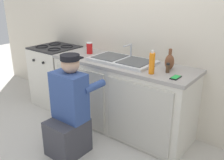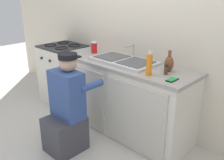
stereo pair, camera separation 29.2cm
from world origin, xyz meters
The scene contains 12 objects.
ground_plane centered at (0.00, 0.00, 0.00)m, with size 12.00×12.00×0.00m, color beige.
back_wall centered at (0.00, 0.65, 1.25)m, with size 6.00×0.10×2.50m, color beige.
counter_cabinet centered at (0.00, 0.29, 0.43)m, with size 1.80×0.62×0.86m.
countertop centered at (0.00, 0.30, 0.88)m, with size 1.84×0.62×0.04m, color #9E9993.
sink_double_basin centered at (0.00, 0.30, 0.91)m, with size 0.80×0.44×0.19m.
stove_range centered at (-1.24, 0.30, 0.45)m, with size 0.63×0.62×0.92m.
plumber_person centered at (-0.14, -0.47, 0.46)m, with size 0.42×0.61×1.10m.
soap_bottle_orange centered at (0.50, 0.12, 1.01)m, with size 0.06×0.06×0.25m.
spice_bottle_pepper centered at (0.62, 0.25, 0.95)m, with size 0.04×0.04×0.10m.
vase_decorative centered at (0.59, 0.36, 0.99)m, with size 0.10×0.10×0.23m.
soda_cup_red centered at (-0.58, 0.35, 0.97)m, with size 0.08×0.08×0.15m.
cell_phone centered at (0.76, 0.15, 0.90)m, with size 0.07×0.14×0.01m.
Camera 2 is at (1.90, -1.88, 1.74)m, focal length 40.00 mm.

